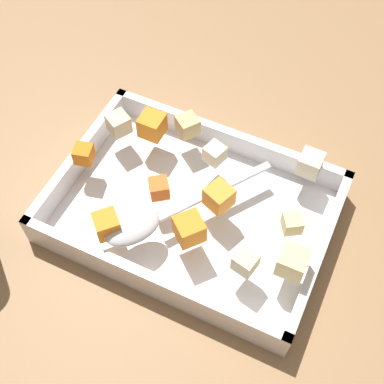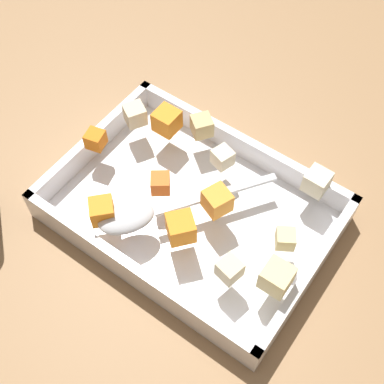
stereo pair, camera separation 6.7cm
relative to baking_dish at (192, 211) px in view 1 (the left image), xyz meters
name	(u,v)px [view 1 (the left image)]	position (x,y,z in m)	size (l,w,h in m)	color
ground_plane	(198,229)	(0.02, -0.01, -0.02)	(4.00, 4.00, 0.00)	#936D47
baking_dish	(192,211)	(0.00, 0.00, 0.00)	(0.36, 0.26, 0.05)	silver
carrot_chunk_mid_right	(84,154)	(-0.16, -0.01, 0.05)	(0.02, 0.02, 0.02)	orange
carrot_chunk_rim_edge	(189,229)	(0.02, -0.05, 0.05)	(0.03, 0.03, 0.03)	orange
carrot_chunk_under_handle	(107,225)	(-0.07, -0.09, 0.05)	(0.03, 0.03, 0.03)	orange
carrot_chunk_mid_left	(157,191)	(-0.04, -0.02, 0.05)	(0.02, 0.02, 0.02)	orange
carrot_chunk_corner_sw	(152,125)	(-0.10, 0.07, 0.05)	(0.03, 0.03, 0.03)	orange
carrot_chunk_corner_se	(219,197)	(0.04, 0.00, 0.05)	(0.03, 0.03, 0.03)	orange
potato_chunk_center	(293,262)	(0.15, -0.04, 0.05)	(0.03, 0.03, 0.03)	#E0CC89
potato_chunk_heap_top	(215,154)	(0.00, 0.07, 0.05)	(0.02, 0.02, 0.02)	beige
potato_chunk_near_right	(245,262)	(0.10, -0.06, 0.05)	(0.03, 0.03, 0.03)	beige
potato_chunk_near_spoon	(292,223)	(0.13, 0.01, 0.05)	(0.02, 0.02, 0.02)	#E0CC89
potato_chunk_near_left	(310,163)	(0.12, 0.10, 0.05)	(0.03, 0.03, 0.03)	beige
potato_chunk_heap_side	(119,123)	(-0.14, 0.06, 0.05)	(0.03, 0.03, 0.03)	beige
potato_chunk_far_left	(188,125)	(-0.05, 0.10, 0.05)	(0.03, 0.03, 0.03)	tan
serving_spoon	(142,223)	(-0.04, -0.07, 0.05)	(0.16, 0.21, 0.02)	silver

